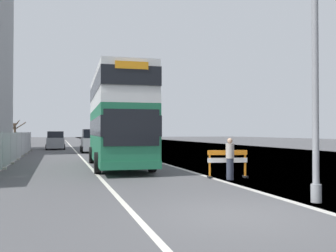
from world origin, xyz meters
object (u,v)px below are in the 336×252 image
object	(u,v)px
roadworks_barrier	(227,160)
car_oncoming_near	(91,142)
lamppost_foreground	(315,51)
double_decker_bus	(118,118)
pedestrian_at_kerb	(230,159)
car_receding_mid	(56,141)

from	to	relation	value
roadworks_barrier	car_oncoming_near	world-z (taller)	car_oncoming_near
lamppost_foreground	car_oncoming_near	size ratio (longest dim) A/B	2.29
lamppost_foreground	car_oncoming_near	xyz separation A→B (m)	(-3.74, 27.38, -3.16)
roadworks_barrier	car_oncoming_near	size ratio (longest dim) A/B	0.45
double_decker_bus	pedestrian_at_kerb	size ratio (longest dim) A/B	6.24
pedestrian_at_kerb	roadworks_barrier	bearing A→B (deg)	73.02
lamppost_foreground	car_oncoming_near	bearing A→B (deg)	97.77
double_decker_bus	roadworks_barrier	xyz separation A→B (m)	(3.69, -6.23, -1.97)
car_oncoming_near	pedestrian_at_kerb	bearing A→B (deg)	-80.82
roadworks_barrier	pedestrian_at_kerb	distance (m)	0.67
roadworks_barrier	pedestrian_at_kerb	world-z (taller)	pedestrian_at_kerb
pedestrian_at_kerb	double_decker_bus	bearing A→B (deg)	116.97
double_decker_bus	car_oncoming_near	bearing A→B (deg)	90.44
double_decker_bus	lamppost_foreground	bearing A→B (deg)	-73.10
car_receding_mid	pedestrian_at_kerb	bearing A→B (deg)	-76.90
roadworks_barrier	pedestrian_at_kerb	size ratio (longest dim) A/B	1.02
lamppost_foreground	car_receding_mid	bearing A→B (deg)	101.45
lamppost_foreground	car_oncoming_near	distance (m)	27.81
car_oncoming_near	roadworks_barrier	bearing A→B (deg)	-80.06
car_receding_mid	car_oncoming_near	bearing A→B (deg)	-66.02
double_decker_bus	car_receding_mid	distance (m)	23.27
pedestrian_at_kerb	car_receding_mid	bearing A→B (deg)	103.10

